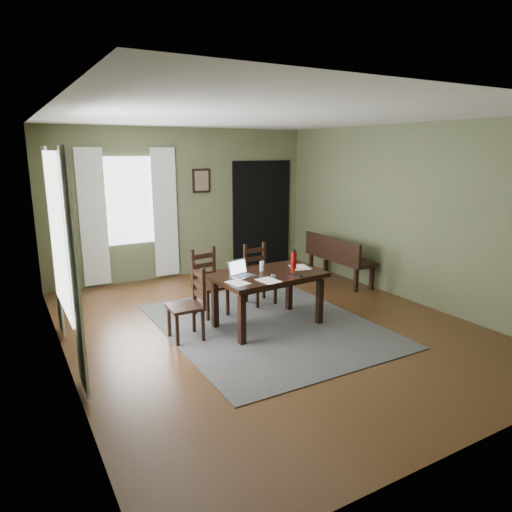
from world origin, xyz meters
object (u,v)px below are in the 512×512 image
dining_table (268,280)px  bench (337,255)px  chair_back_left (209,283)px  water_bottle (294,260)px  chair_end (189,304)px  chair_back_right (259,275)px  laptop (241,272)px

dining_table → bench: 2.44m
chair_back_left → water_bottle: size_ratio=3.39×
chair_back_left → water_bottle: bearing=-48.8°
chair_end → chair_back_right: chair_end is taller
chair_back_right → water_bottle: size_ratio=3.26×
chair_back_left → bench: chair_back_left is taller
water_bottle → dining_table: bearing=-177.5°
chair_back_left → laptop: size_ratio=2.62×
chair_back_right → bench: bearing=7.4°
chair_back_left → bench: (2.64, 0.39, 0.03)m
chair_end → chair_back_right: bearing=120.3°
laptop → water_bottle: water_bottle is taller
chair_end → bench: size_ratio=0.63×
chair_end → laptop: size_ratio=2.57×
laptop → dining_table: bearing=-24.5°
chair_back_left → laptop: (0.13, -0.72, 0.32)m
bench → chair_back_right: bearing=99.6°
laptop → water_bottle: size_ratio=1.29×
bench → water_bottle: (-1.72, -1.16, 0.36)m
dining_table → laptop: bearing=166.8°
laptop → chair_back_right: bearing=32.1°
chair_end → water_bottle: (1.49, -0.09, 0.40)m
dining_table → laptop: laptop is taller
laptop → chair_back_left: bearing=84.8°
chair_end → laptop: (0.70, -0.05, 0.33)m
dining_table → chair_end: (-1.07, 0.11, -0.18)m
chair_back_right → bench: (1.77, 0.30, 0.05)m
dining_table → chair_back_left: bearing=118.5°
laptop → water_bottle: (0.79, -0.04, 0.07)m
dining_table → chair_back_left: 0.95m
dining_table → chair_end: size_ratio=1.62×
chair_back_right → laptop: laptop is taller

